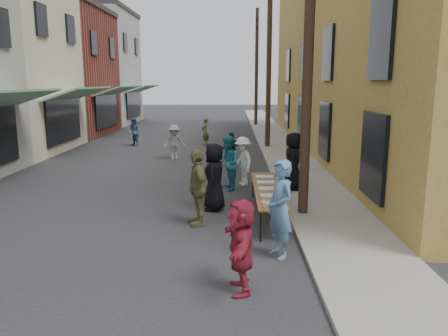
{
  "coord_description": "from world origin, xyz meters",
  "views": [
    {
      "loc": [
        2.46,
        -8.04,
        3.45
      ],
      "look_at": [
        2.24,
        2.85,
        1.3
      ],
      "focal_mm": 35.0,
      "sensor_mm": 36.0,
      "label": 1
    }
  ],
  "objects_px": {
    "guest_front_c": "(228,163)",
    "utility_pole_near": "(309,38)",
    "utility_pole_mid": "(269,61)",
    "serving_table": "(268,190)",
    "guest_front_a": "(214,177)",
    "server": "(293,161)",
    "utility_pole_far": "(257,68)",
    "catering_tray_sausage": "(273,204)"
  },
  "relations": [
    {
      "from": "utility_pole_near",
      "to": "serving_table",
      "type": "distance_m",
      "value": 3.9
    },
    {
      "from": "catering_tray_sausage",
      "to": "server",
      "type": "distance_m",
      "value": 4.32
    },
    {
      "from": "utility_pole_mid",
      "to": "catering_tray_sausage",
      "type": "distance_m",
      "value": 14.23
    },
    {
      "from": "utility_pole_far",
      "to": "server",
      "type": "bearing_deg",
      "value": -89.87
    },
    {
      "from": "serving_table",
      "to": "server",
      "type": "distance_m",
      "value": 2.75
    },
    {
      "from": "utility_pole_far",
      "to": "guest_front_c",
      "type": "distance_m",
      "value": 21.65
    },
    {
      "from": "utility_pole_far",
      "to": "catering_tray_sausage",
      "type": "bearing_deg",
      "value": -92.09
    },
    {
      "from": "serving_table",
      "to": "catering_tray_sausage",
      "type": "height_order",
      "value": "catering_tray_sausage"
    },
    {
      "from": "guest_front_c",
      "to": "utility_pole_near",
      "type": "bearing_deg",
      "value": 23.66
    },
    {
      "from": "utility_pole_far",
      "to": "catering_tray_sausage",
      "type": "distance_m",
      "value": 25.99
    },
    {
      "from": "utility_pole_mid",
      "to": "utility_pole_far",
      "type": "bearing_deg",
      "value": 90.0
    },
    {
      "from": "utility_pole_far",
      "to": "serving_table",
      "type": "distance_m",
      "value": 24.37
    },
    {
      "from": "utility_pole_near",
      "to": "utility_pole_far",
      "type": "xyz_separation_m",
      "value": [
        0.0,
        24.0,
        0.0
      ]
    },
    {
      "from": "utility_pole_near",
      "to": "guest_front_a",
      "type": "relative_size",
      "value": 4.87
    },
    {
      "from": "guest_front_a",
      "to": "server",
      "type": "bearing_deg",
      "value": 136.16
    },
    {
      "from": "catering_tray_sausage",
      "to": "guest_front_c",
      "type": "height_order",
      "value": "guest_front_c"
    },
    {
      "from": "utility_pole_mid",
      "to": "guest_front_a",
      "type": "bearing_deg",
      "value": -101.5
    },
    {
      "from": "utility_pole_near",
      "to": "utility_pole_mid",
      "type": "bearing_deg",
      "value": 90.0
    },
    {
      "from": "utility_pole_mid",
      "to": "utility_pole_far",
      "type": "relative_size",
      "value": 1.0
    },
    {
      "from": "guest_front_a",
      "to": "server",
      "type": "xyz_separation_m",
      "value": [
        2.39,
        2.0,
        0.08
      ]
    },
    {
      "from": "utility_pole_mid",
      "to": "utility_pole_far",
      "type": "xyz_separation_m",
      "value": [
        0.0,
        12.0,
        0.0
      ]
    },
    {
      "from": "serving_table",
      "to": "guest_front_a",
      "type": "height_order",
      "value": "guest_front_a"
    },
    {
      "from": "utility_pole_mid",
      "to": "guest_front_a",
      "type": "xyz_separation_m",
      "value": [
        -2.34,
        -11.5,
        -3.58
      ]
    },
    {
      "from": "catering_tray_sausage",
      "to": "guest_front_c",
      "type": "xyz_separation_m",
      "value": [
        -1.06,
        4.45,
        0.09
      ]
    },
    {
      "from": "catering_tray_sausage",
      "to": "utility_pole_mid",
      "type": "bearing_deg",
      "value": 86.09
    },
    {
      "from": "utility_pole_near",
      "to": "utility_pole_far",
      "type": "bearing_deg",
      "value": 90.0
    },
    {
      "from": "utility_pole_near",
      "to": "serving_table",
      "type": "xyz_separation_m",
      "value": [
        -0.94,
        -0.05,
        -3.79
      ]
    },
    {
      "from": "utility_pole_mid",
      "to": "serving_table",
      "type": "relative_size",
      "value": 2.25
    },
    {
      "from": "serving_table",
      "to": "server",
      "type": "height_order",
      "value": "server"
    },
    {
      "from": "serving_table",
      "to": "utility_pole_mid",
      "type": "bearing_deg",
      "value": 85.56
    },
    {
      "from": "utility_pole_near",
      "to": "utility_pole_far",
      "type": "relative_size",
      "value": 1.0
    },
    {
      "from": "catering_tray_sausage",
      "to": "serving_table",
      "type": "bearing_deg",
      "value": 90.0
    },
    {
      "from": "catering_tray_sausage",
      "to": "guest_front_a",
      "type": "xyz_separation_m",
      "value": [
        -1.4,
        2.2,
        0.13
      ]
    },
    {
      "from": "utility_pole_mid",
      "to": "server",
      "type": "xyz_separation_m",
      "value": [
        0.05,
        -9.5,
        -3.49
      ]
    },
    {
      "from": "utility_pole_mid",
      "to": "server",
      "type": "height_order",
      "value": "utility_pole_mid"
    },
    {
      "from": "serving_table",
      "to": "utility_pole_far",
      "type": "bearing_deg",
      "value": 87.77
    },
    {
      "from": "catering_tray_sausage",
      "to": "server",
      "type": "xyz_separation_m",
      "value": [
        0.99,
        4.2,
        0.22
      ]
    },
    {
      "from": "serving_table",
      "to": "guest_front_c",
      "type": "xyz_separation_m",
      "value": [
        -1.06,
        2.8,
        0.17
      ]
    },
    {
      "from": "guest_front_a",
      "to": "guest_front_c",
      "type": "distance_m",
      "value": 2.28
    },
    {
      "from": "serving_table",
      "to": "guest_front_c",
      "type": "bearing_deg",
      "value": 110.67
    },
    {
      "from": "guest_front_a",
      "to": "utility_pole_near",
      "type": "bearing_deg",
      "value": 84.26
    },
    {
      "from": "utility_pole_mid",
      "to": "server",
      "type": "distance_m",
      "value": 10.13
    }
  ]
}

